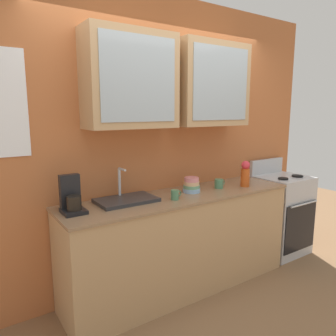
{
  "coord_description": "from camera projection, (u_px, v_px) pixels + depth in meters",
  "views": [
    {
      "loc": [
        -1.73,
        -2.35,
        1.71
      ],
      "look_at": [
        -0.16,
        0.0,
        1.21
      ],
      "focal_mm": 34.46,
      "sensor_mm": 36.0,
      "label": 1
    }
  ],
  "objects": [
    {
      "name": "ground_plane",
      "position": [
        181.0,
        287.0,
        3.17
      ],
      "size": [
        10.0,
        10.0,
        0.0
      ],
      "primitive_type": "plane",
      "color": "brown"
    },
    {
      "name": "back_wall_unit",
      "position": [
        164.0,
        128.0,
        3.13
      ],
      "size": [
        3.94,
        0.42,
        2.77
      ],
      "color": "#B76638",
      "rests_on": "ground_plane"
    },
    {
      "name": "counter",
      "position": [
        181.0,
        242.0,
        3.09
      ],
      "size": [
        2.31,
        0.59,
        0.94
      ],
      "color": "tan",
      "rests_on": "ground_plane"
    },
    {
      "name": "stove_range",
      "position": [
        281.0,
        214.0,
        3.9
      ],
      "size": [
        0.59,
        0.58,
        1.12
      ],
      "color": "silver",
      "rests_on": "ground_plane"
    },
    {
      "name": "sink_faucet",
      "position": [
        126.0,
        199.0,
        2.77
      ],
      "size": [
        0.51,
        0.32,
        0.28
      ],
      "color": "#2D2D30",
      "rests_on": "counter"
    },
    {
      "name": "bowl_stack",
      "position": [
        191.0,
        185.0,
        3.09
      ],
      "size": [
        0.17,
        0.17,
        0.14
      ],
      "color": "#8CB7E0",
      "rests_on": "counter"
    },
    {
      "name": "vase",
      "position": [
        245.0,
        174.0,
        3.31
      ],
      "size": [
        0.09,
        0.09,
        0.27
      ],
      "color": "#BF4C19",
      "rests_on": "counter"
    },
    {
      "name": "cup_near_sink",
      "position": [
        175.0,
        195.0,
        2.84
      ],
      "size": [
        0.1,
        0.07,
        0.09
      ],
      "color": "#4C7F59",
      "rests_on": "counter"
    },
    {
      "name": "cup_near_bowls",
      "position": [
        219.0,
        184.0,
        3.25
      ],
      "size": [
        0.12,
        0.09,
        0.09
      ],
      "color": "#4C7F59",
      "rests_on": "counter"
    },
    {
      "name": "coffee_maker",
      "position": [
        72.0,
        199.0,
        2.48
      ],
      "size": [
        0.17,
        0.2,
        0.29
      ],
      "color": "black",
      "rests_on": "counter"
    }
  ]
}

